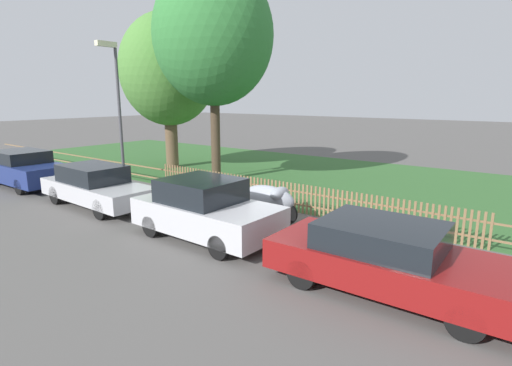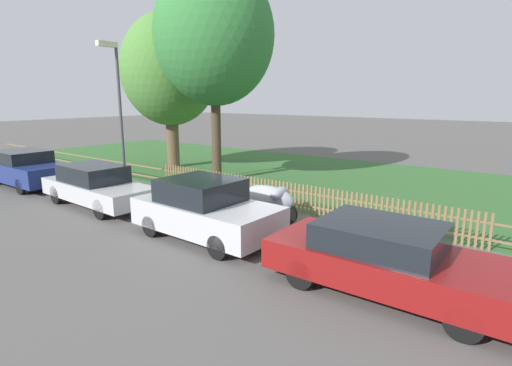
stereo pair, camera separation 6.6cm
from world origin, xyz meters
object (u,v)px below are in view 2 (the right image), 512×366
at_px(parked_car_black_saloon, 97,186).
at_px(parked_car_navy_estate, 205,209).
at_px(covered_motorcycle, 268,199).
at_px(parked_car_silver_hatchback, 25,168).
at_px(parked_car_red_compact, 388,258).
at_px(tree_nearest_kerb, 170,70).
at_px(tree_behind_motorcycle, 214,36).
at_px(street_lamp, 117,100).

distance_m(parked_car_black_saloon, parked_car_navy_estate, 5.00).
relative_size(parked_car_navy_estate, covered_motorcycle, 2.00).
xyz_separation_m(parked_car_silver_hatchback, covered_motorcycle, (10.62, 2.13, -0.08)).
bearing_deg(parked_car_red_compact, parked_car_silver_hatchback, 179.14).
height_order(parked_car_black_saloon, parked_car_navy_estate, parked_car_navy_estate).
bearing_deg(tree_nearest_kerb, tree_behind_motorcycle, -15.99).
distance_m(covered_motorcycle, street_lamp, 7.08).
xyz_separation_m(parked_car_silver_hatchback, parked_car_red_compact, (14.88, -0.06, -0.07)).
distance_m(parked_car_black_saloon, parked_car_red_compact, 9.73).
distance_m(parked_car_silver_hatchback, covered_motorcycle, 10.83).
bearing_deg(tree_behind_motorcycle, parked_car_black_saloon, -94.07).
bearing_deg(covered_motorcycle, parked_car_silver_hatchback, -174.31).
bearing_deg(parked_car_black_saloon, parked_car_navy_estate, 1.73).
distance_m(parked_car_silver_hatchback, parked_car_black_saloon, 5.15).
distance_m(parked_car_silver_hatchback, tree_nearest_kerb, 7.92).
bearing_deg(tree_behind_motorcycle, tree_nearest_kerb, 164.01).
xyz_separation_m(parked_car_silver_hatchback, street_lamp, (4.13, 1.72, 2.72)).
xyz_separation_m(parked_car_red_compact, street_lamp, (-10.75, 1.78, 2.79)).
bearing_deg(parked_car_red_compact, tree_nearest_kerb, 153.01).
xyz_separation_m(covered_motorcycle, tree_nearest_kerb, (-9.23, 4.50, 4.19)).
bearing_deg(covered_motorcycle, tree_nearest_kerb, 148.40).
height_order(tree_nearest_kerb, street_lamp, tree_nearest_kerb).
bearing_deg(parked_car_red_compact, parked_car_navy_estate, 178.35).
bearing_deg(tree_behind_motorcycle, parked_car_navy_estate, -49.55).
height_order(parked_car_red_compact, covered_motorcycle, parked_car_red_compact).
relative_size(tree_behind_motorcycle, street_lamp, 1.61).
distance_m(covered_motorcycle, tree_nearest_kerb, 11.09).
height_order(parked_car_navy_estate, tree_nearest_kerb, tree_nearest_kerb).
bearing_deg(parked_car_silver_hatchback, parked_car_black_saloon, -0.19).
relative_size(parked_car_silver_hatchback, parked_car_black_saloon, 0.99).
bearing_deg(parked_car_black_saloon, parked_car_red_compact, 1.32).
distance_m(parked_car_black_saloon, tree_nearest_kerb, 8.64).
relative_size(parked_car_red_compact, street_lamp, 0.83).
xyz_separation_m(parked_car_black_saloon, street_lamp, (-1.03, 1.68, 2.76)).
bearing_deg(parked_car_silver_hatchback, tree_behind_motorcycle, 43.83).
height_order(parked_car_silver_hatchback, parked_car_black_saloon, parked_car_silver_hatchback).
bearing_deg(parked_car_navy_estate, covered_motorcycle, 78.33).
height_order(parked_car_black_saloon, street_lamp, street_lamp).
bearing_deg(parked_car_silver_hatchback, parked_car_navy_estate, -0.49).
bearing_deg(parked_car_navy_estate, parked_car_red_compact, 0.01).
relative_size(parked_car_black_saloon, covered_motorcycle, 2.35).
bearing_deg(parked_car_red_compact, street_lamp, 169.96).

